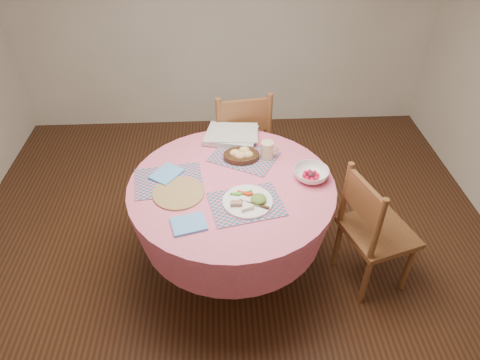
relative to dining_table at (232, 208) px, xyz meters
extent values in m
plane|color=#331C0F|center=(0.00, 0.00, -0.56)|extent=(4.00, 4.00, 0.00)
cylinder|color=#E96D78|center=(0.00, 0.00, 0.17)|extent=(1.24, 1.24, 0.04)
cone|color=#E96D78|center=(0.00, 0.00, 0.00)|extent=(1.24, 1.24, 0.30)
cylinder|color=black|center=(0.00, 0.00, -0.34)|extent=(0.14, 0.14, 0.44)
cylinder|color=black|center=(0.00, 0.00, -0.53)|extent=(0.56, 0.56, 0.06)
cube|color=brown|center=(0.92, -0.12, -0.13)|extent=(0.50, 0.51, 0.04)
cylinder|color=brown|center=(1.12, -0.23, -0.35)|extent=(0.05, 0.05, 0.42)
cylinder|color=brown|center=(1.02, 0.09, -0.35)|extent=(0.05, 0.05, 0.42)
cylinder|color=brown|center=(0.82, -0.33, -0.35)|extent=(0.05, 0.05, 0.42)
cylinder|color=brown|center=(0.72, -0.01, -0.35)|extent=(0.05, 0.05, 0.42)
cylinder|color=brown|center=(0.80, -0.33, 0.10)|extent=(0.05, 0.05, 0.47)
cylinder|color=brown|center=(0.70, -0.01, 0.10)|extent=(0.05, 0.05, 0.47)
cube|color=brown|center=(0.75, -0.17, 0.19)|extent=(0.13, 0.33, 0.22)
cube|color=brown|center=(0.09, 0.88, -0.10)|extent=(0.50, 0.49, 0.04)
cylinder|color=brown|center=(0.25, 1.07, -0.33)|extent=(0.05, 0.05, 0.46)
cylinder|color=brown|center=(-0.12, 1.02, -0.33)|extent=(0.05, 0.05, 0.46)
cylinder|color=brown|center=(0.29, 0.73, -0.33)|extent=(0.05, 0.05, 0.46)
cylinder|color=brown|center=(-0.07, 0.68, -0.33)|extent=(0.05, 0.05, 0.46)
cylinder|color=brown|center=(0.30, 0.71, 0.16)|extent=(0.05, 0.05, 0.51)
cylinder|color=brown|center=(-0.07, 0.66, 0.16)|extent=(0.05, 0.05, 0.51)
cube|color=brown|center=(0.12, 0.68, 0.26)|extent=(0.37, 0.08, 0.25)
cube|color=#126661|center=(0.08, -0.18, 0.20)|extent=(0.45, 0.38, 0.01)
cube|color=#126661|center=(-0.38, 0.05, 0.20)|extent=(0.44, 0.35, 0.01)
cube|color=#126661|center=(0.09, 0.28, 0.20)|extent=(0.49, 0.45, 0.01)
cylinder|color=olive|center=(-0.31, -0.07, 0.20)|extent=(0.30, 0.30, 0.01)
cube|color=#59A1E5|center=(-0.24, -0.33, 0.20)|extent=(0.21, 0.18, 0.01)
cube|color=#59A1E5|center=(-0.39, 0.10, 0.21)|extent=(0.22, 0.23, 0.01)
cylinder|color=white|center=(0.08, -0.17, 0.21)|extent=(0.28, 0.28, 0.01)
ellipsoid|color=#2B5E20|center=(0.14, -0.18, 0.23)|extent=(0.09, 0.09, 0.04)
cylinder|color=beige|center=(0.07, -0.24, 0.23)|extent=(0.12, 0.12, 0.02)
cube|color=brown|center=(0.02, -0.21, 0.23)|extent=(0.07, 0.04, 0.02)
cube|color=silver|center=(0.10, -0.20, 0.22)|extent=(0.14, 0.07, 0.00)
cylinder|color=black|center=(0.07, 0.25, 0.22)|extent=(0.23, 0.23, 0.03)
ellipsoid|color=#E8CA76|center=(0.03, 0.25, 0.25)|extent=(0.07, 0.06, 0.05)
ellipsoid|color=#E8CA76|center=(0.09, 0.28, 0.25)|extent=(0.07, 0.06, 0.05)
ellipsoid|color=#E8CA76|center=(0.11, 0.23, 0.25)|extent=(0.07, 0.06, 0.05)
ellipsoid|color=#E8CA76|center=(0.06, 0.22, 0.25)|extent=(0.07, 0.06, 0.05)
cylinder|color=beige|center=(0.23, 0.25, 0.26)|extent=(0.08, 0.08, 0.12)
torus|color=beige|center=(0.28, 0.25, 0.26)|extent=(0.07, 0.01, 0.07)
imported|color=white|center=(0.48, 0.03, 0.23)|extent=(0.22, 0.22, 0.07)
sphere|color=red|center=(0.52, 0.03, 0.22)|extent=(0.03, 0.03, 0.03)
sphere|color=red|center=(0.51, 0.06, 0.22)|extent=(0.03, 0.03, 0.03)
sphere|color=red|center=(0.48, 0.07, 0.22)|extent=(0.03, 0.03, 0.03)
sphere|color=red|center=(0.45, 0.06, 0.22)|extent=(0.03, 0.03, 0.03)
sphere|color=red|center=(0.44, 0.03, 0.22)|extent=(0.03, 0.03, 0.03)
sphere|color=red|center=(0.45, 0.00, 0.22)|extent=(0.03, 0.03, 0.03)
sphere|color=red|center=(0.48, -0.01, 0.22)|extent=(0.03, 0.03, 0.03)
sphere|color=red|center=(0.51, 0.00, 0.22)|extent=(0.03, 0.03, 0.03)
sphere|color=#451324|center=(0.48, 0.03, 0.22)|extent=(0.05, 0.05, 0.05)
cube|color=silver|center=(0.02, 0.50, 0.22)|extent=(0.39, 0.34, 0.03)
cube|color=silver|center=(0.04, 0.50, 0.24)|extent=(0.34, 0.27, 0.01)
camera|label=1|loc=(-0.05, -1.97, 1.80)|focal=32.00mm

